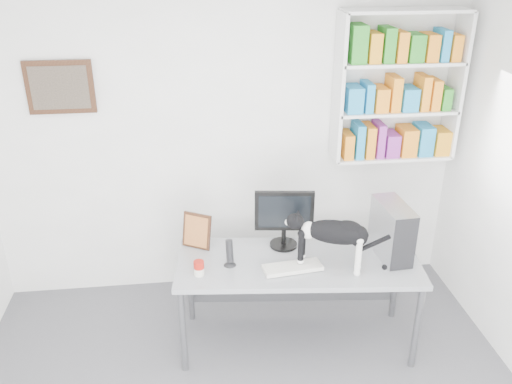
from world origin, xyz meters
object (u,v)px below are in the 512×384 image
at_px(leaning_print, 197,230).
at_px(cat, 333,244).
at_px(pc_tower, 392,230).
at_px(speaker, 230,253).
at_px(soup_can, 199,268).
at_px(desk, 297,302).
at_px(keyboard, 292,267).
at_px(bookshelf, 398,87).
at_px(monitor, 284,219).

distance_m(leaning_print, cat, 1.06).
bearing_deg(leaning_print, pc_tower, 17.00).
relative_size(speaker, soup_can, 1.94).
distance_m(desk, soup_can, 0.87).
bearing_deg(desk, keyboard, -115.77).
bearing_deg(speaker, pc_tower, -11.49).
height_order(desk, keyboard, keyboard).
bearing_deg(bookshelf, pc_tower, -106.80).
xyz_separation_m(speaker, leaning_print, (-0.23, 0.30, 0.04)).
distance_m(bookshelf, leaning_print, 2.01).
height_order(bookshelf, cat, bookshelf).
bearing_deg(soup_can, leaning_print, 90.48).
height_order(desk, leaning_print, leaning_print).
bearing_deg(speaker, monitor, 16.27).
relative_size(desk, soup_can, 16.27).
bearing_deg(bookshelf, desk, -139.61).
bearing_deg(keyboard, leaning_print, 141.70).
distance_m(soup_can, cat, 0.97).
relative_size(bookshelf, pc_tower, 2.90).
height_order(keyboard, soup_can, soup_can).
bearing_deg(monitor, leaning_print, -178.83).
xyz_separation_m(keyboard, leaning_print, (-0.68, 0.41, 0.13)).
xyz_separation_m(monitor, cat, (0.29, -0.36, -0.04)).
height_order(monitor, pc_tower, monitor).
xyz_separation_m(pc_tower, speaker, (-1.22, 0.00, -0.11)).
relative_size(monitor, soup_can, 4.32).
bearing_deg(leaning_print, keyboard, -2.17).
xyz_separation_m(speaker, soup_can, (-0.23, -0.10, -0.05)).
height_order(pc_tower, speaker, pc_tower).
xyz_separation_m(speaker, cat, (0.73, -0.13, 0.10)).
bearing_deg(soup_can, pc_tower, 3.81).
relative_size(monitor, speaker, 2.23).
bearing_deg(soup_can, cat, -1.91).
distance_m(desk, speaker, 0.71).
xyz_separation_m(desk, speaker, (-0.52, 0.00, 0.49)).
distance_m(keyboard, soup_can, 0.68).
height_order(speaker, cat, cat).
xyz_separation_m(bookshelf, desk, (-0.95, -0.81, -1.47)).
bearing_deg(keyboard, monitor, 84.43).
bearing_deg(bookshelf, cat, -127.94).
distance_m(leaning_print, soup_can, 0.41).
height_order(keyboard, pc_tower, pc_tower).
relative_size(desk, speaker, 8.39).
relative_size(bookshelf, soup_can, 11.09).
height_order(soup_can, cat, cat).
bearing_deg(monitor, speaker, -145.18).
relative_size(bookshelf, keyboard, 2.88).
distance_m(pc_tower, soup_can, 1.46).
relative_size(desk, cat, 2.72).
relative_size(bookshelf, desk, 0.68).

